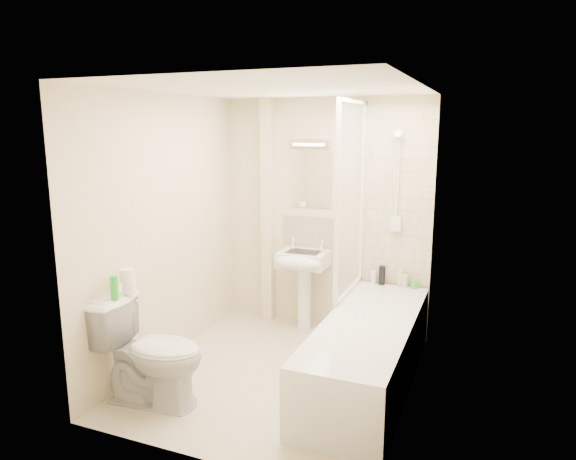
% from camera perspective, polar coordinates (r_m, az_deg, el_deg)
% --- Properties ---
extents(floor, '(2.50, 2.50, 0.00)m').
position_cam_1_polar(floor, '(4.62, -1.12, -15.74)').
color(floor, beige).
rests_on(floor, ground).
extents(wall_back, '(2.20, 0.02, 2.40)m').
position_cam_1_polar(wall_back, '(5.36, 4.08, 1.62)').
color(wall_back, beige).
rests_on(wall_back, ground).
extents(wall_left, '(0.02, 2.50, 2.40)m').
position_cam_1_polar(wall_left, '(4.74, -13.50, 0.06)').
color(wall_left, beige).
rests_on(wall_left, ground).
extents(wall_right, '(0.02, 2.50, 2.40)m').
position_cam_1_polar(wall_right, '(3.92, 13.78, -2.30)').
color(wall_right, beige).
rests_on(wall_right, ground).
extents(ceiling, '(2.20, 2.50, 0.02)m').
position_cam_1_polar(ceiling, '(4.12, -1.26, 15.48)').
color(ceiling, white).
rests_on(ceiling, wall_back).
extents(tile_back, '(0.70, 0.01, 1.75)m').
position_cam_1_polar(tile_back, '(5.14, 12.07, 3.51)').
color(tile_back, beige).
rests_on(tile_back, wall_back).
extents(tile_right, '(0.01, 2.10, 1.75)m').
position_cam_1_polar(tile_right, '(4.01, 14.05, 1.29)').
color(tile_right, beige).
rests_on(tile_right, wall_right).
extents(pipe_boxing, '(0.12, 0.12, 2.40)m').
position_cam_1_polar(pipe_boxing, '(5.53, -2.25, 1.93)').
color(pipe_boxing, beige).
rests_on(pipe_boxing, ground).
extents(splashback, '(0.60, 0.02, 0.30)m').
position_cam_1_polar(splashback, '(5.43, 2.45, -0.06)').
color(splashback, beige).
rests_on(splashback, wall_back).
extents(mirror, '(0.46, 0.01, 0.60)m').
position_cam_1_polar(mirror, '(5.35, 2.50, 5.73)').
color(mirror, white).
rests_on(mirror, wall_back).
extents(strip_light, '(0.42, 0.07, 0.07)m').
position_cam_1_polar(strip_light, '(5.30, 2.45, 9.69)').
color(strip_light, silver).
rests_on(strip_light, wall_back).
extents(bathtub, '(0.70, 2.10, 0.55)m').
position_cam_1_polar(bathtub, '(4.41, 8.86, -13.10)').
color(bathtub, white).
rests_on(bathtub, ground).
extents(shower_screen, '(0.04, 0.92, 1.80)m').
position_cam_1_polar(shower_screen, '(4.78, 7.01, 3.42)').
color(shower_screen, white).
rests_on(shower_screen, bathtub).
extents(shower_fixture, '(0.10, 0.16, 0.99)m').
position_cam_1_polar(shower_fixture, '(5.08, 12.01, 4.80)').
color(shower_fixture, white).
rests_on(shower_fixture, wall_back).
extents(pedestal_sink, '(0.50, 0.47, 0.96)m').
position_cam_1_polar(pedestal_sink, '(5.31, 1.60, -4.28)').
color(pedestal_sink, white).
rests_on(pedestal_sink, ground).
extents(bottle_white_a, '(0.06, 0.06, 0.14)m').
position_cam_1_polar(bottle_white_a, '(5.27, 9.49, -5.18)').
color(bottle_white_a, silver).
rests_on(bottle_white_a, bathtub).
extents(bottle_black_b, '(0.06, 0.06, 0.19)m').
position_cam_1_polar(bottle_black_b, '(5.24, 10.41, -4.98)').
color(bottle_black_b, black).
rests_on(bottle_black_b, bathtub).
extents(bottle_cream, '(0.06, 0.06, 0.17)m').
position_cam_1_polar(bottle_cream, '(5.21, 12.41, -5.27)').
color(bottle_cream, beige).
rests_on(bottle_cream, bathtub).
extents(bottle_white_b, '(0.05, 0.05, 0.13)m').
position_cam_1_polar(bottle_white_b, '(5.21, 12.89, -5.52)').
color(bottle_white_b, silver).
rests_on(bottle_white_b, bathtub).
extents(bottle_green, '(0.07, 0.07, 0.08)m').
position_cam_1_polar(bottle_green, '(5.21, 13.84, -5.89)').
color(bottle_green, green).
rests_on(bottle_green, bathtub).
extents(toilet, '(0.61, 0.90, 0.83)m').
position_cam_1_polar(toilet, '(4.16, -14.92, -12.93)').
color(toilet, white).
rests_on(toilet, ground).
extents(toilet_roll_lower, '(0.10, 0.10, 0.10)m').
position_cam_1_polar(toilet_roll_lower, '(4.19, -17.25, -6.06)').
color(toilet_roll_lower, white).
rests_on(toilet_roll_lower, toilet).
extents(toilet_roll_upper, '(0.12, 0.12, 0.09)m').
position_cam_1_polar(toilet_roll_upper, '(4.16, -17.44, -4.77)').
color(toilet_roll_upper, white).
rests_on(toilet_roll_upper, toilet_roll_lower).
extents(green_bottle, '(0.06, 0.06, 0.18)m').
position_cam_1_polar(green_bottle, '(4.07, -18.74, -6.09)').
color(green_bottle, green).
rests_on(green_bottle, toilet).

